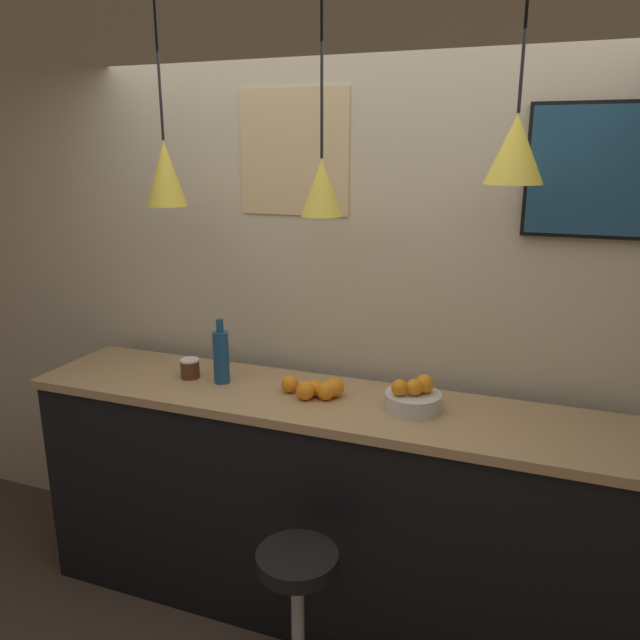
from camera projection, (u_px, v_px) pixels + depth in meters
back_wall at (349, 293)px, 2.95m from camera, size 8.00×0.06×2.90m
service_counter at (320, 507)px, 2.84m from camera, size 2.68×0.56×1.07m
bar_stool at (298, 612)px, 2.37m from camera, size 0.40×0.40×0.67m
fruit_bowl at (413, 398)px, 2.56m from camera, size 0.23×0.23×0.15m
orange_pile at (314, 388)px, 2.69m from camera, size 0.28×0.16×0.09m
juice_bottle at (221, 356)px, 2.84m from camera, size 0.07×0.07×0.30m
spread_jar at (190, 368)px, 2.92m from camera, size 0.09×0.09×0.09m
pendant_lamp_left at (165, 173)px, 2.71m from camera, size 0.18×0.18×0.94m
pendant_lamp_middle at (322, 186)px, 2.47m from camera, size 0.17×0.17×0.95m
pendant_lamp_right at (516, 148)px, 2.19m from camera, size 0.21×0.21×0.81m
mounted_tv at (621, 171)px, 2.37m from camera, size 0.70×0.04×0.52m
wall_poster at (294, 153)px, 2.83m from camera, size 0.53×0.01×0.56m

